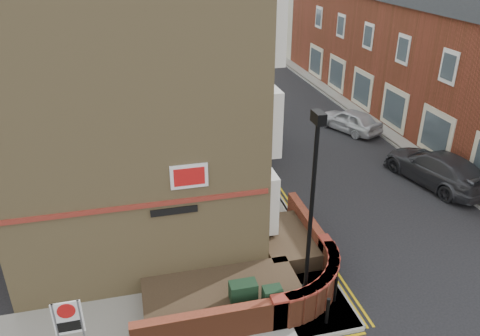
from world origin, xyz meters
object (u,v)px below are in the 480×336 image
(utility_cabinet_large, at_px, (243,299))
(zone_sign, at_px, (69,323))
(lamppost, at_px, (311,217))
(silver_car_near, at_px, (260,138))

(utility_cabinet_large, xyz_separation_m, zone_sign, (-4.70, -0.80, 0.92))
(lamppost, height_order, utility_cabinet_large, lamppost)
(utility_cabinet_large, bearing_deg, zone_sign, -170.31)
(lamppost, xyz_separation_m, utility_cabinet_large, (-1.90, 0.10, -2.62))
(silver_car_near, bearing_deg, utility_cabinet_large, -84.45)
(lamppost, relative_size, utility_cabinet_large, 5.25)
(lamppost, bearing_deg, zone_sign, -173.93)
(zone_sign, height_order, silver_car_near, zone_sign)
(utility_cabinet_large, bearing_deg, lamppost, -3.01)
(utility_cabinet_large, relative_size, zone_sign, 0.55)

